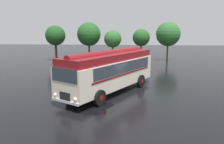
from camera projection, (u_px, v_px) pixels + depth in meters
ground_plane at (112, 94)px, 17.48m from camera, size 120.00×120.00×0.00m
vintage_bus at (110, 69)px, 17.63m from camera, size 7.09×9.99×3.49m
car_near_left at (96, 60)px, 30.91m from camera, size 1.98×4.21×1.66m
car_mid_left at (119, 60)px, 30.94m from camera, size 2.09×4.27×1.66m
tree_far_left at (56, 36)px, 36.22m from camera, size 3.30×3.30×5.82m
tree_left_of_centre at (89, 34)px, 36.62m from camera, size 3.95×3.95×6.35m
tree_centre at (113, 39)px, 35.62m from camera, size 2.84×2.84×5.06m
tree_right_of_centre at (141, 38)px, 36.14m from camera, size 2.84×2.90×5.26m
tree_far_right at (168, 34)px, 36.05m from camera, size 3.98×3.98×6.39m
puddle_patch at (95, 107)px, 14.39m from camera, size 2.75×2.75×0.01m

